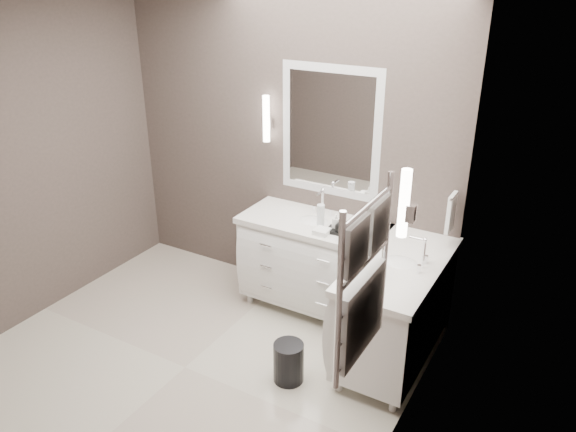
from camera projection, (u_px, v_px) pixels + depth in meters
The scene contains 19 objects.
floor at pixel (185, 368), 4.28m from camera, with size 3.20×3.00×0.01m, color beige.
wall_back at pixel (284, 147), 4.92m from camera, with size 3.20×0.01×2.70m, color #483E3A.
wall_left at pixel (15, 165), 4.46m from camera, with size 0.01×3.00×2.70m, color #483E3A.
wall_right at pixel (401, 263), 3.00m from camera, with size 0.01×3.00×2.70m, color #483E3A.
vanity_back at pixel (313, 259), 4.85m from camera, with size 1.24×0.59×0.97m.
vanity_right at pixel (396, 305), 4.19m from camera, with size 0.59×1.24×0.97m.
mirror_back at pixel (330, 132), 4.62m from camera, with size 0.90×0.02×1.10m.
mirror_right at pixel (444, 182), 3.55m from camera, with size 0.02×0.90×1.10m.
sconce_back at pixel (266, 120), 4.81m from camera, with size 0.06×0.06×0.40m.
sconce_right at pixel (404, 205), 3.11m from camera, with size 0.06×0.06×0.40m.
towel_bar_corner at pixel (451, 212), 4.20m from camera, with size 0.03×0.22×0.30m.
towel_ladder at pixel (362, 288), 2.69m from camera, with size 0.06×0.58×0.90m.
waste_bin at pixel (289, 362), 4.09m from camera, with size 0.22×0.22×0.31m, color black.
amenity_tray_back at pixel (338, 231), 4.49m from camera, with size 0.18×0.13×0.03m, color black.
amenity_tray_right at pixel (372, 275), 3.86m from camera, with size 0.11×0.14×0.02m, color black.
water_bottle at pixel (321, 215), 4.58m from camera, with size 0.06×0.06×0.18m, color silver.
soap_bottle_a at pixel (336, 221), 4.49m from camera, with size 0.05×0.05×0.12m, color white.
soap_bottle_b at pixel (340, 225), 4.42m from camera, with size 0.09×0.09×0.11m, color black.
soap_bottle_c at pixel (373, 262), 3.82m from camera, with size 0.07×0.07×0.17m, color white.
Camera 1 is at (2.40, -2.58, 2.81)m, focal length 35.00 mm.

